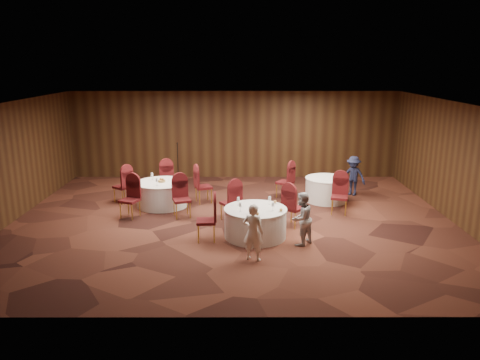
{
  "coord_description": "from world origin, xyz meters",
  "views": [
    {
      "loc": [
        0.18,
        -12.17,
        4.26
      ],
      "look_at": [
        0.2,
        0.2,
        1.1
      ],
      "focal_mm": 35.0,
      "sensor_mm": 36.0,
      "label": 1
    }
  ],
  "objects_px": {
    "mic_stand": "(178,172)",
    "man_c": "(353,176)",
    "woman_a": "(253,232)",
    "table_left": "(162,194)",
    "table_right": "(327,189)",
    "table_main": "(255,222)",
    "woman_b": "(301,219)"
  },
  "relations": [
    {
      "from": "table_left",
      "to": "table_right",
      "type": "distance_m",
      "value": 5.07
    },
    {
      "from": "table_right",
      "to": "mic_stand",
      "type": "distance_m",
      "value": 5.33
    },
    {
      "from": "table_left",
      "to": "woman_b",
      "type": "distance_m",
      "value": 4.9
    },
    {
      "from": "table_left",
      "to": "woman_b",
      "type": "bearing_deg",
      "value": -39.14
    },
    {
      "from": "woman_a",
      "to": "man_c",
      "type": "relative_size",
      "value": 1.0
    },
    {
      "from": "table_right",
      "to": "mic_stand",
      "type": "bearing_deg",
      "value": 156.72
    },
    {
      "from": "woman_a",
      "to": "table_main",
      "type": "bearing_deg",
      "value": -73.72
    },
    {
      "from": "table_left",
      "to": "table_right",
      "type": "height_order",
      "value": "same"
    },
    {
      "from": "woman_a",
      "to": "man_c",
      "type": "height_order",
      "value": "woman_a"
    },
    {
      "from": "table_main",
      "to": "woman_a",
      "type": "xyz_separation_m",
      "value": [
        -0.1,
        -1.4,
        0.27
      ]
    },
    {
      "from": "table_right",
      "to": "woman_a",
      "type": "height_order",
      "value": "woman_a"
    },
    {
      "from": "table_main",
      "to": "mic_stand",
      "type": "distance_m",
      "value": 5.8
    },
    {
      "from": "table_main",
      "to": "table_right",
      "type": "bearing_deg",
      "value": 53.04
    },
    {
      "from": "woman_b",
      "to": "man_c",
      "type": "distance_m",
      "value": 4.8
    },
    {
      "from": "table_left",
      "to": "mic_stand",
      "type": "xyz_separation_m",
      "value": [
        0.15,
        2.6,
        0.05
      ]
    },
    {
      "from": "table_main",
      "to": "woman_a",
      "type": "height_order",
      "value": "woman_a"
    },
    {
      "from": "table_right",
      "to": "table_main",
      "type": "bearing_deg",
      "value": -126.96
    },
    {
      "from": "mic_stand",
      "to": "man_c",
      "type": "height_order",
      "value": "mic_stand"
    },
    {
      "from": "mic_stand",
      "to": "table_left",
      "type": "bearing_deg",
      "value": -93.37
    },
    {
      "from": "table_main",
      "to": "man_c",
      "type": "distance_m",
      "value": 5.0
    },
    {
      "from": "table_left",
      "to": "man_c",
      "type": "relative_size",
      "value": 1.21
    },
    {
      "from": "woman_b",
      "to": "table_main",
      "type": "bearing_deg",
      "value": -69.04
    },
    {
      "from": "woman_b",
      "to": "man_c",
      "type": "bearing_deg",
      "value": -161.87
    },
    {
      "from": "woman_b",
      "to": "mic_stand",
      "type": "bearing_deg",
      "value": -101.6
    },
    {
      "from": "table_right",
      "to": "man_c",
      "type": "distance_m",
      "value": 1.21
    },
    {
      "from": "man_c",
      "to": "woman_a",
      "type": "bearing_deg",
      "value": -88.44
    },
    {
      "from": "table_left",
      "to": "woman_a",
      "type": "height_order",
      "value": "woman_a"
    },
    {
      "from": "woman_a",
      "to": "woman_b",
      "type": "xyz_separation_m",
      "value": [
        1.17,
        0.9,
        0.0
      ]
    },
    {
      "from": "table_left",
      "to": "mic_stand",
      "type": "height_order",
      "value": "mic_stand"
    },
    {
      "from": "table_right",
      "to": "woman_a",
      "type": "distance_m",
      "value": 5.11
    },
    {
      "from": "woman_b",
      "to": "table_right",
      "type": "bearing_deg",
      "value": -153.48
    },
    {
      "from": "table_main",
      "to": "table_left",
      "type": "bearing_deg",
      "value": 136.41
    }
  ]
}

